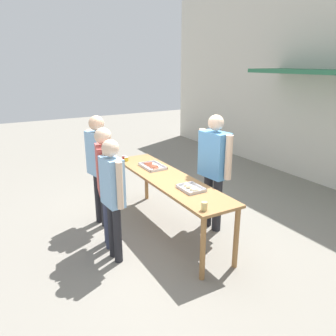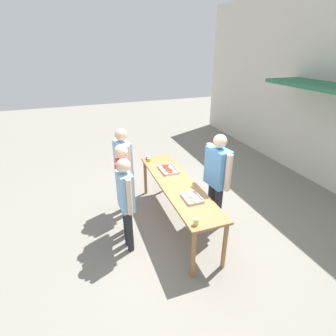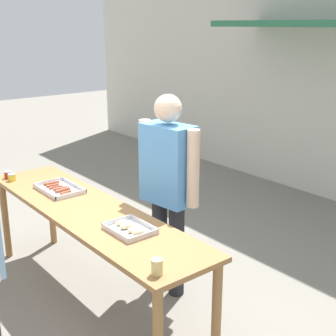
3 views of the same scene
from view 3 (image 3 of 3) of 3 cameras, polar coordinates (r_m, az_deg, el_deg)
name	(u,v)px [view 3 (image 3 of 3)]	position (r m, az deg, el deg)	size (l,w,h in m)	color
ground_plane	(92,300)	(4.45, -9.20, -15.63)	(24.00, 24.00, 0.00)	gray
serving_table	(88,220)	(4.08, -9.72, -6.27)	(2.74, 0.65, 0.89)	olive
food_tray_sausages	(59,189)	(4.52, -13.09, -2.53)	(0.48, 0.31, 0.04)	silver
food_tray_buns	(130,229)	(3.57, -4.60, -7.42)	(0.36, 0.28, 0.07)	silver
condiment_jar_mustard	(8,175)	(5.02, -18.91, -0.79)	(0.08, 0.08, 0.07)	#B22319
condiment_jar_ketchup	(12,177)	(4.92, -18.51, -1.08)	(0.08, 0.08, 0.07)	gold
beer_cup	(157,267)	(2.98, -1.35, -11.94)	(0.08, 0.08, 0.10)	#DBC67A
person_server_behind_table	(168,179)	(4.10, 0.00, -1.39)	(0.68, 0.31, 1.84)	#232328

